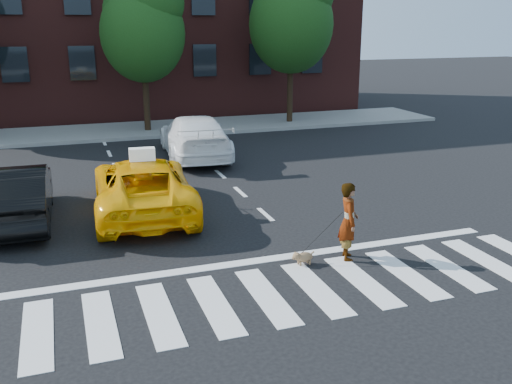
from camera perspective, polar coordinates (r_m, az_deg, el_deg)
ground at (r=10.75m, az=1.08°, el=-10.40°), size 120.00×120.00×0.00m
crosswalk at (r=10.75m, az=1.08°, el=-10.37°), size 13.00×2.40×0.01m
stop_line at (r=12.12m, az=-1.57°, el=-7.12°), size 12.00×0.30×0.01m
sidewalk_far at (r=27.11m, az=-11.95°, el=6.07°), size 30.00×4.00×0.15m
building at (r=34.15m, az=-14.37°, el=18.04°), size 26.00×10.00×12.00m
tree_mid at (r=26.25m, az=-11.24°, el=16.28°), size 3.69×3.69×7.10m
tree_right at (r=28.16m, az=3.62°, el=17.39°), size 4.00×4.00×7.70m
taxi at (r=15.31m, az=-11.25°, el=0.60°), size 2.84×5.48×1.48m
black_sedan at (r=15.48m, az=-22.84°, el=-0.22°), size 1.67×4.55×1.49m
white_suv at (r=21.43m, az=-6.15°, el=5.54°), size 2.64×5.61×1.58m
woman at (r=12.21m, az=9.24°, el=-2.91°), size 0.57×0.71×1.69m
dog at (r=12.01m, az=4.68°, el=-6.50°), size 0.54×0.24×0.30m
taxi_sign at (r=14.90m, az=-11.33°, el=3.72°), size 0.67×0.33×0.32m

